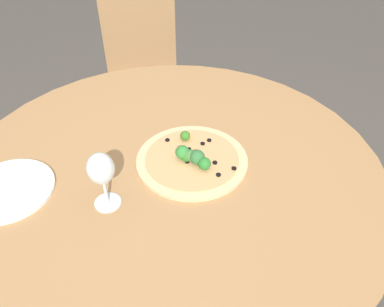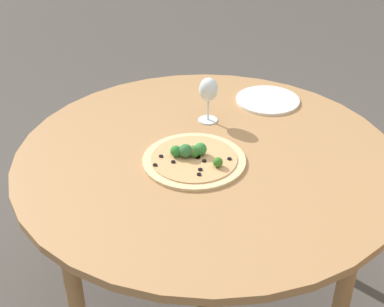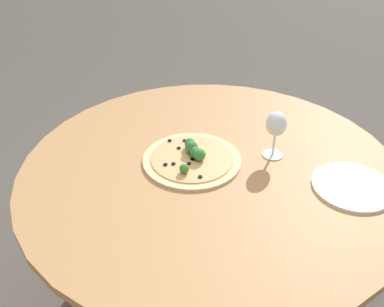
% 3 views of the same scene
% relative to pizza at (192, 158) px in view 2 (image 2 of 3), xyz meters
% --- Properties ---
extents(dining_table, '(1.26, 1.26, 0.75)m').
position_rel_pizza_xyz_m(dining_table, '(0.04, 0.05, -0.08)').
color(dining_table, '#A87A4C').
rests_on(dining_table, ground_plane).
extents(pizza, '(0.33, 0.33, 0.06)m').
position_rel_pizza_xyz_m(pizza, '(0.00, 0.00, 0.00)').
color(pizza, '#DBBC89').
rests_on(pizza, dining_table).
extents(wine_glass, '(0.07, 0.07, 0.17)m').
position_rel_pizza_xyz_m(wine_glass, '(0.05, 0.27, 0.11)').
color(wine_glass, silver).
rests_on(wine_glass, dining_table).
extents(plate_near, '(0.24, 0.24, 0.01)m').
position_rel_pizza_xyz_m(plate_near, '(0.29, 0.43, -0.01)').
color(plate_near, white).
rests_on(plate_near, dining_table).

